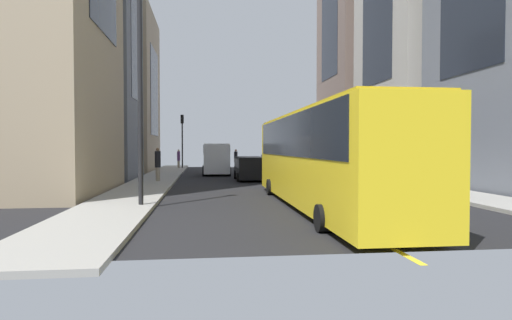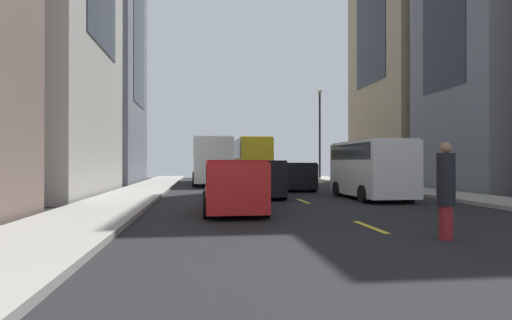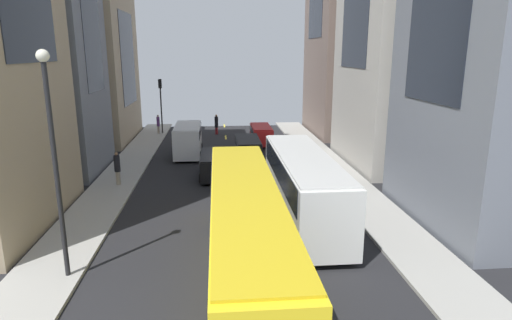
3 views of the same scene
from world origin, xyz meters
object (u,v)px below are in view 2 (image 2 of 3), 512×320
object	(u,v)px
delivery_van_white	(371,165)
car_black_2	(259,176)
pedestrian_walking_far	(378,168)
streetcar_yellow	(247,157)
car_black_0	(292,174)
city_bus_white	(212,158)
pedestrian_crossing_near	(446,189)
car_red_1	(233,182)

from	to	relation	value
delivery_van_white	car_black_2	world-z (taller)	delivery_van_white
car_black_2	pedestrian_walking_far	distance (m)	10.77
streetcar_yellow	car_black_2	bearing A→B (deg)	-94.41
delivery_van_white	car_black_0	distance (m)	6.69
car_black_2	pedestrian_walking_far	xyz separation A→B (m)	(8.73, 6.31, 0.25)
city_bus_white	pedestrian_walking_far	world-z (taller)	city_bus_white
pedestrian_walking_far	pedestrian_crossing_near	world-z (taller)	pedestrian_walking_far
streetcar_yellow	car_red_1	world-z (taller)	streetcar_yellow
streetcar_yellow	pedestrian_walking_far	bearing A→B (deg)	-59.15
streetcar_yellow	car_red_1	bearing A→B (deg)	-97.21
car_black_0	pedestrian_crossing_near	xyz separation A→B (m)	(-0.16, -15.80, 0.13)
city_bus_white	streetcar_yellow	distance (m)	6.76
car_red_1	car_black_0	bearing A→B (deg)	67.69
streetcar_yellow	car_black_0	size ratio (longest dim) A/B	3.26
car_black_2	pedestrian_walking_far	size ratio (longest dim) A/B	2.24
pedestrian_walking_far	streetcar_yellow	bearing A→B (deg)	46.33
delivery_van_white	car_black_0	xyz separation A→B (m)	(-2.17, 6.30, -0.55)
car_black_0	pedestrian_crossing_near	world-z (taller)	pedestrian_crossing_near
delivery_van_white	pedestrian_walking_far	distance (m)	8.95
car_black_0	car_red_1	distance (m)	11.28
car_black_0	car_red_1	size ratio (longest dim) A/B	1.03
city_bus_white	streetcar_yellow	world-z (taller)	streetcar_yellow
pedestrian_crossing_near	car_black_0	bearing A→B (deg)	25.98
streetcar_yellow	car_black_2	size ratio (longest dim) A/B	3.14
car_red_1	pedestrian_walking_far	world-z (taller)	pedestrian_walking_far
car_black_0	car_black_2	size ratio (longest dim) A/B	0.97
car_black_2	pedestrian_crossing_near	bearing A→B (deg)	-77.63
pedestrian_crossing_near	pedestrian_walking_far	bearing A→B (deg)	6.92
pedestrian_crossing_near	delivery_van_white	bearing A→B (deg)	12.75
city_bus_white	car_black_0	size ratio (longest dim) A/B	2.47
pedestrian_walking_far	city_bus_white	bearing A→B (deg)	74.68
city_bus_white	car_red_1	bearing A→B (deg)	-89.22
car_red_1	streetcar_yellow	bearing A→B (deg)	82.79
car_black_2	streetcar_yellow	bearing A→B (deg)	85.59
city_bus_white	car_black_0	world-z (taller)	city_bus_white
car_black_2	delivery_van_white	bearing A→B (deg)	-19.79
pedestrian_walking_far	delivery_van_white	bearing A→B (deg)	169.44
car_red_1	car_black_2	bearing A→B (deg)	74.20
car_black_0	car_black_2	xyz separation A→B (m)	(-2.62, -4.58, 0.06)
car_black_2	car_red_1	bearing A→B (deg)	-105.80
streetcar_yellow	city_bus_white	bearing A→B (deg)	-119.60
city_bus_white	car_red_1	world-z (taller)	city_bus_white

